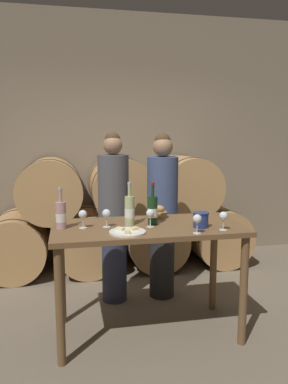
{
  "coord_description": "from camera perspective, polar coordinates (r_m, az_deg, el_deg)",
  "views": [
    {
      "loc": [
        -0.61,
        -2.87,
        1.66
      ],
      "look_at": [
        0.0,
        0.15,
        1.18
      ],
      "focal_mm": 35.0,
      "sensor_mm": 36.0,
      "label": 1
    }
  ],
  "objects": [
    {
      "name": "ground_plane",
      "position": [
        3.37,
        0.53,
        -20.6
      ],
      "size": [
        10.0,
        10.0,
        0.0
      ],
      "primitive_type": "plane",
      "color": "#726654"
    },
    {
      "name": "stone_wall_back",
      "position": [
        5.05,
        -4.5,
        8.16
      ],
      "size": [
        10.0,
        0.12,
        3.2
      ],
      "color": "gray",
      "rests_on": "ground_plane"
    },
    {
      "name": "barrel_stack",
      "position": [
        4.63,
        -3.56,
        -3.81
      ],
      "size": [
        3.23,
        0.83,
        1.39
      ],
      "color": "tan",
      "rests_on": "ground_plane"
    },
    {
      "name": "tasting_table",
      "position": [
        3.06,
        0.55,
        -7.52
      ],
      "size": [
        1.52,
        0.75,
        0.93
      ],
      "color": "brown",
      "rests_on": "ground_plane"
    },
    {
      "name": "person_left",
      "position": [
        3.68,
        -4.64,
        -3.61
      ],
      "size": [
        0.3,
        0.3,
        1.68
      ],
      "color": "#2D334C",
      "rests_on": "ground_plane"
    },
    {
      "name": "person_right",
      "position": [
        3.77,
        2.81,
        -3.37
      ],
      "size": [
        0.31,
        0.31,
        1.67
      ],
      "color": "#232326",
      "rests_on": "ground_plane"
    },
    {
      "name": "wine_bottle_red",
      "position": [
        3.04,
        1.32,
        -2.77
      ],
      "size": [
        0.08,
        0.08,
        0.35
      ],
      "color": "#193819",
      "rests_on": "tasting_table"
    },
    {
      "name": "wine_bottle_white",
      "position": [
        3.02,
        -2.22,
        -2.81
      ],
      "size": [
        0.08,
        0.08,
        0.35
      ],
      "color": "#ADBC7F",
      "rests_on": "tasting_table"
    },
    {
      "name": "wine_bottle_rose",
      "position": [
        2.97,
        -12.53,
        -3.44
      ],
      "size": [
        0.08,
        0.08,
        0.33
      ],
      "color": "#BC8E93",
      "rests_on": "tasting_table"
    },
    {
      "name": "blue_crock",
      "position": [
        2.98,
        8.64,
        -4.1
      ],
      "size": [
        0.13,
        0.13,
        0.12
      ],
      "color": "navy",
      "rests_on": "tasting_table"
    },
    {
      "name": "bread_basket",
      "position": [
        3.3,
        1.98,
        -3.2
      ],
      "size": [
        0.18,
        0.18,
        0.11
      ],
      "color": "olive",
      "rests_on": "tasting_table"
    },
    {
      "name": "cheese_plate",
      "position": [
        2.8,
        -2.54,
        -6.07
      ],
      "size": [
        0.27,
        0.27,
        0.04
      ],
      "color": "white",
      "rests_on": "tasting_table"
    },
    {
      "name": "wine_glass_far_left",
      "position": [
        2.95,
        -9.31,
        -3.47
      ],
      "size": [
        0.07,
        0.07,
        0.14
      ],
      "color": "white",
      "rests_on": "tasting_table"
    },
    {
      "name": "wine_glass_left",
      "position": [
        2.96,
        -5.76,
        -3.37
      ],
      "size": [
        0.07,
        0.07,
        0.14
      ],
      "color": "white",
      "rests_on": "tasting_table"
    },
    {
      "name": "wine_glass_center",
      "position": [
        2.95,
        0.97,
        -3.36
      ],
      "size": [
        0.07,
        0.07,
        0.14
      ],
      "color": "white",
      "rests_on": "tasting_table"
    },
    {
      "name": "wine_glass_right",
      "position": [
        2.79,
        8.12,
        -4.18
      ],
      "size": [
        0.07,
        0.07,
        0.14
      ],
      "color": "white",
      "rests_on": "tasting_table"
    },
    {
      "name": "wine_glass_far_right",
      "position": [
        2.92,
        12.02,
        -3.69
      ],
      "size": [
        0.07,
        0.07,
        0.14
      ],
      "color": "white",
      "rests_on": "tasting_table"
    }
  ]
}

